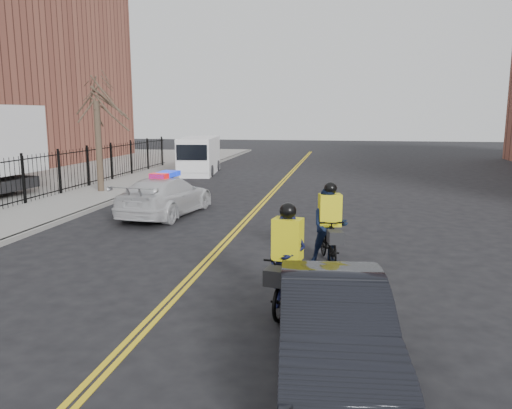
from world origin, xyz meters
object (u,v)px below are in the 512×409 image
object	(u,v)px
dark_sedan	(333,327)
cyclist_far	(329,232)
cyclist_near	(287,272)
cargo_van	(199,156)
police_cruiser	(166,196)

from	to	relation	value
dark_sedan	cyclist_far	xyz separation A→B (m)	(-0.22, 5.28, 0.10)
cyclist_near	cyclist_far	size ratio (longest dim) A/B	1.04
cargo_van	cyclist_far	distance (m)	19.37
dark_sedan	cyclist_far	size ratio (longest dim) A/B	2.05
cyclist_near	cyclist_far	world-z (taller)	cyclist_near
cyclist_far	dark_sedan	bearing A→B (deg)	-100.22
cargo_van	police_cruiser	bearing A→B (deg)	-86.24
cyclist_far	cargo_van	bearing A→B (deg)	103.12
dark_sedan	police_cruiser	bearing A→B (deg)	114.65
dark_sedan	cargo_van	size ratio (longest dim) A/B	0.77
cyclist_near	cargo_van	bearing A→B (deg)	120.98
cyclist_far	cyclist_near	bearing A→B (deg)	-115.35
cargo_van	cyclist_near	xyz separation A→B (m)	(7.75, -20.44, -0.38)
police_cruiser	cyclist_near	world-z (taller)	cyclist_near
police_cruiser	cyclist_near	xyz separation A→B (m)	(5.25, -7.90, -0.01)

